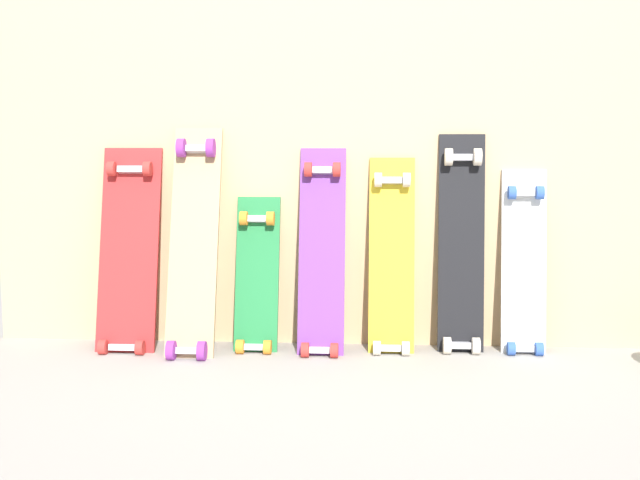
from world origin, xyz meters
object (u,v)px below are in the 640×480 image
(skateboard_natural, at_px, (193,249))
(skateboard_green, at_px, (257,283))
(skateboard_red, at_px, (129,258))
(skateboard_black, at_px, (461,251))
(skateboard_purple, at_px, (322,260))
(skateboard_yellow, at_px, (392,264))
(skateboard_white, at_px, (524,270))

(skateboard_natural, bearing_deg, skateboard_green, 13.33)
(skateboard_red, distance_m, skateboard_natural, 0.27)
(skateboard_red, bearing_deg, skateboard_green, 2.27)
(skateboard_red, height_order, skateboard_black, skateboard_black)
(skateboard_purple, bearing_deg, skateboard_yellow, 5.68)
(skateboard_red, xyz_separation_m, skateboard_black, (1.27, 0.05, 0.03))
(skateboard_red, relative_size, skateboard_black, 0.95)
(skateboard_red, distance_m, skateboard_yellow, 1.01)
(skateboard_red, height_order, skateboard_white, skateboard_red)
(skateboard_red, height_order, skateboard_green, skateboard_red)
(skateboard_purple, bearing_deg, skateboard_red, -179.69)
(skateboard_natural, bearing_deg, skateboard_black, 4.84)
(skateboard_natural, distance_m, skateboard_purple, 0.49)
(skateboard_green, distance_m, skateboard_black, 0.79)
(skateboard_yellow, bearing_deg, skateboard_natural, -174.97)
(skateboard_black, height_order, skateboard_white, skateboard_black)
(skateboard_natural, relative_size, skateboard_black, 1.03)
(skateboard_black, bearing_deg, skateboard_white, -0.13)
(skateboard_black, bearing_deg, skateboard_red, -177.74)
(skateboard_yellow, bearing_deg, skateboard_black, 4.31)
(skateboard_purple, height_order, skateboard_white, skateboard_purple)
(skateboard_natural, xyz_separation_m, skateboard_green, (0.23, 0.05, -0.14))
(skateboard_natural, distance_m, skateboard_black, 1.01)
(skateboard_black, bearing_deg, skateboard_natural, -175.16)
(skateboard_red, bearing_deg, skateboard_yellow, 1.72)
(skateboard_black, bearing_deg, skateboard_purple, -175.00)
(skateboard_purple, bearing_deg, skateboard_black, 5.00)
(skateboard_black, bearing_deg, skateboard_green, -177.75)
(skateboard_purple, bearing_deg, skateboard_white, 3.42)
(skateboard_white, bearing_deg, skateboard_purple, -176.58)
(skateboard_yellow, relative_size, skateboard_black, 0.91)
(skateboard_white, bearing_deg, skateboard_black, 179.87)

